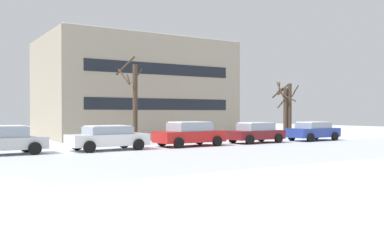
{
  "coord_description": "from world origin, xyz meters",
  "views": [
    {
      "loc": [
        -0.22,
        -13.46,
        2.08
      ],
      "look_at": [
        11.67,
        5.72,
        1.72
      ],
      "focal_mm": 40.33,
      "sensor_mm": 36.0,
      "label": 1
    }
  ],
  "objects_px": {
    "parked_car_red": "(190,134)",
    "parked_car_blue": "(313,131)",
    "parked_car_white": "(108,137)",
    "parked_car_silver": "(2,140)",
    "parked_car_maroon": "(256,133)"
  },
  "relations": [
    {
      "from": "parked_car_silver",
      "to": "parked_car_white",
      "type": "bearing_deg",
      "value": -2.04
    },
    {
      "from": "parked_car_silver",
      "to": "parked_car_white",
      "type": "xyz_separation_m",
      "value": [
        5.44,
        -0.19,
        -0.02
      ]
    },
    {
      "from": "parked_car_silver",
      "to": "parked_car_maroon",
      "type": "relative_size",
      "value": 1.0
    },
    {
      "from": "parked_car_silver",
      "to": "parked_car_maroon",
      "type": "bearing_deg",
      "value": -0.11
    },
    {
      "from": "parked_car_red",
      "to": "parked_car_blue",
      "type": "bearing_deg",
      "value": -1.0
    },
    {
      "from": "parked_car_white",
      "to": "parked_car_maroon",
      "type": "xyz_separation_m",
      "value": [
        10.88,
        0.16,
        0.01
      ]
    },
    {
      "from": "parked_car_white",
      "to": "parked_car_maroon",
      "type": "bearing_deg",
      "value": 0.86
    },
    {
      "from": "parked_car_silver",
      "to": "parked_car_blue",
      "type": "height_order",
      "value": "parked_car_silver"
    },
    {
      "from": "parked_car_maroon",
      "to": "parked_car_red",
      "type": "bearing_deg",
      "value": -179.31
    },
    {
      "from": "parked_car_white",
      "to": "parked_car_maroon",
      "type": "relative_size",
      "value": 1.07
    },
    {
      "from": "parked_car_silver",
      "to": "parked_car_red",
      "type": "xyz_separation_m",
      "value": [
        10.88,
        -0.1,
        0.04
      ]
    },
    {
      "from": "parked_car_silver",
      "to": "parked_car_red",
      "type": "height_order",
      "value": "parked_car_red"
    },
    {
      "from": "parked_car_red",
      "to": "parked_car_maroon",
      "type": "xyz_separation_m",
      "value": [
        5.44,
        0.07,
        -0.05
      ]
    },
    {
      "from": "parked_car_white",
      "to": "parked_car_silver",
      "type": "bearing_deg",
      "value": 177.96
    },
    {
      "from": "parked_car_red",
      "to": "parked_car_maroon",
      "type": "distance_m",
      "value": 5.44
    }
  ]
}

